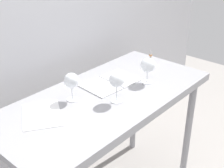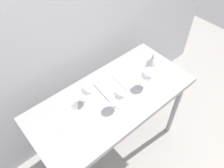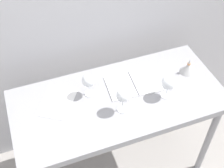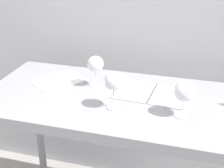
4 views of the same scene
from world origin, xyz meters
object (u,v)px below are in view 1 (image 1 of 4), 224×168
at_px(wine_glass_far_left, 71,81).
at_px(open_notebook, 111,82).
at_px(wine_glass_near_right, 148,66).
at_px(decanter_funnel, 150,60).
at_px(wine_glass_near_center, 117,81).
at_px(tasting_sheet_upper, 42,115).

distance_m(wine_glass_far_left, open_notebook, 0.33).
relative_size(wine_glass_near_right, open_notebook, 0.44).
bearing_deg(decanter_funnel, open_notebook, 177.49).
distance_m(wine_glass_near_center, open_notebook, 0.27).
bearing_deg(open_notebook, decanter_funnel, 1.80).
bearing_deg(decanter_funnel, wine_glass_near_right, -148.88).
height_order(open_notebook, tasting_sheet_upper, open_notebook).
bearing_deg(decanter_funnel, wine_glass_near_center, -163.97).
bearing_deg(wine_glass_near_center, tasting_sheet_upper, 151.66).
height_order(wine_glass_near_right, tasting_sheet_upper, wine_glass_near_right).
distance_m(wine_glass_far_left, decanter_funnel, 0.72).
relative_size(wine_glass_far_left, decanter_funnel, 1.43).
bearing_deg(wine_glass_far_left, tasting_sheet_upper, 179.85).
bearing_deg(wine_glass_near_right, wine_glass_near_center, -177.70).
xyz_separation_m(open_notebook, decanter_funnel, (0.41, -0.02, 0.03)).
xyz_separation_m(open_notebook, tasting_sheet_upper, (-0.53, 0.02, -0.00)).
bearing_deg(wine_glass_far_left, decanter_funnel, -3.26).
height_order(wine_glass_near_right, open_notebook, wine_glass_near_right).
bearing_deg(open_notebook, wine_glass_near_center, -126.12).
relative_size(wine_glass_far_left, tasting_sheet_upper, 0.64).
height_order(wine_glass_far_left, decanter_funnel, wine_glass_far_left).
xyz_separation_m(wine_glass_far_left, tasting_sheet_upper, (-0.22, 0.00, -0.12)).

